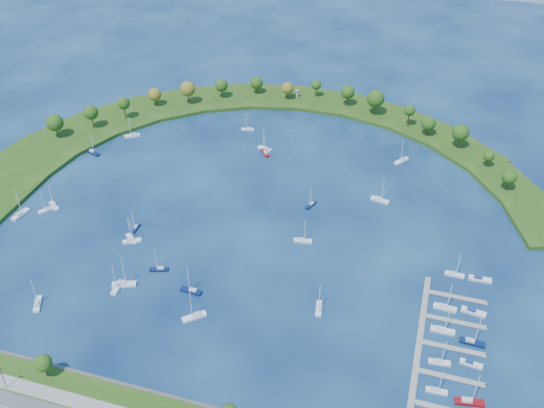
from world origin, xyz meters
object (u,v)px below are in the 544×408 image
(moored_boat_8, at_px, (319,308))
(docked_boat_10, at_px, (454,274))
(moored_boat_13, at_px, (124,284))
(harbor_tower, at_px, (297,94))
(moored_boat_0, at_px, (132,238))
(moored_boat_21, at_px, (380,199))
(moored_boat_16, at_px, (132,135))
(moored_boat_4, at_px, (117,287))
(moored_boat_5, at_px, (20,214))
(docked_boat_3, at_px, (469,401))
(moored_boat_12, at_px, (54,205))
(moored_boat_1, at_px, (132,240))
(moored_boat_3, at_px, (37,303))
(dock_system, at_px, (439,360))
(moored_boat_19, at_px, (93,152))
(docked_boat_6, at_px, (443,330))
(docked_boat_7, at_px, (472,342))
(docked_boat_4, at_px, (439,362))
(moored_boat_15, at_px, (159,269))
(moored_boat_10, at_px, (402,160))
(moored_boat_20, at_px, (311,204))
(moored_boat_7, at_px, (194,316))
(docked_boat_5, at_px, (471,363))
(docked_boat_9, at_px, (473,312))
(moored_boat_9, at_px, (265,152))
(moored_boat_18, at_px, (191,290))
(moored_boat_17, at_px, (135,228))
(docked_boat_8, at_px, (445,307))
(moored_boat_11, at_px, (47,209))
(moored_boat_2, at_px, (303,240))
(docked_boat_11, at_px, (480,279))
(moored_boat_6, at_px, (248,129))
(docked_boat_2, at_px, (437,390))

(moored_boat_8, relative_size, docked_boat_10, 1.02)
(moored_boat_13, bearing_deg, harbor_tower, 61.75)
(moored_boat_0, distance_m, moored_boat_21, 115.23)
(moored_boat_8, bearing_deg, moored_boat_16, 43.01)
(moored_boat_4, bearing_deg, moored_boat_5, -118.27)
(docked_boat_3, bearing_deg, moored_boat_5, 157.68)
(moored_boat_8, relative_size, moored_boat_12, 0.99)
(moored_boat_1, bearing_deg, moored_boat_3, -142.29)
(moored_boat_4, bearing_deg, dock_system, 86.33)
(moored_boat_13, relative_size, moored_boat_19, 1.11)
(docked_boat_6, relative_size, docked_boat_7, 0.99)
(docked_boat_4, relative_size, docked_boat_6, 0.85)
(moored_boat_1, bearing_deg, docked_boat_6, -37.15)
(dock_system, bearing_deg, moored_boat_15, 172.83)
(moored_boat_10, relative_size, docked_boat_6, 1.01)
(harbor_tower, xyz_separation_m, moored_boat_20, (34.05, -102.84, -3.57))
(moored_boat_7, relative_size, docked_boat_10, 1.20)
(harbor_tower, xyz_separation_m, moored_boat_3, (-50.66, -194.93, -3.52))
(moored_boat_21, xyz_separation_m, docked_boat_5, (44.57, -86.86, -0.36))
(moored_boat_3, relative_size, docked_boat_9, 1.32)
(moored_boat_9, height_order, docked_boat_10, docked_boat_10)
(dock_system, height_order, docked_boat_7, docked_boat_7)
(moored_boat_3, relative_size, moored_boat_13, 0.88)
(docked_boat_6, bearing_deg, moored_boat_0, 174.53)
(docked_boat_4, bearing_deg, moored_boat_18, 169.14)
(moored_boat_17, distance_m, docked_boat_3, 153.66)
(moored_boat_21, distance_m, docked_boat_8, 71.08)
(harbor_tower, bearing_deg, moored_boat_0, -103.00)
(moored_boat_11, bearing_deg, moored_boat_7, 101.31)
(moored_boat_2, height_order, moored_boat_18, moored_boat_18)
(moored_boat_17, bearing_deg, docked_boat_9, 85.73)
(moored_boat_21, xyz_separation_m, docked_boat_11, (46.45, -42.31, -0.27))
(dock_system, relative_size, moored_boat_6, 8.02)
(moored_boat_21, relative_size, docked_boat_7, 0.99)
(moored_boat_0, height_order, moored_boat_13, moored_boat_13)
(moored_boat_16, distance_m, docked_boat_6, 198.45)
(moored_boat_2, height_order, moored_boat_15, moored_boat_2)
(moored_boat_5, bearing_deg, moored_boat_4, -104.64)
(docked_boat_3, relative_size, docked_boat_7, 1.06)
(moored_boat_0, distance_m, moored_boat_5, 56.60)
(moored_boat_2, xyz_separation_m, docked_boat_9, (71.92, -22.13, -0.21))
(moored_boat_20, distance_m, docked_boat_11, 82.03)
(moored_boat_0, distance_m, moored_boat_9, 90.93)
(docked_boat_3, bearing_deg, dock_system, 115.81)
(moored_boat_15, relative_size, moored_boat_16, 0.92)
(moored_boat_15, bearing_deg, moored_boat_16, -75.62)
(docked_boat_2, height_order, docked_boat_10, docked_boat_10)
(moored_boat_1, distance_m, docked_boat_9, 142.49)
(harbor_tower, relative_size, moored_boat_9, 0.43)
(moored_boat_0, relative_size, moored_boat_16, 0.93)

